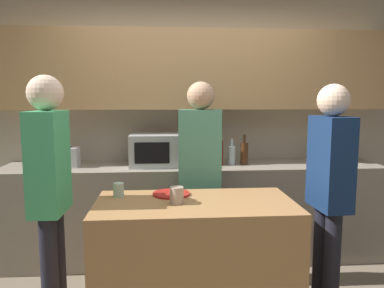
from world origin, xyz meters
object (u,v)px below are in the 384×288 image
person_left (201,166)px  person_right (330,182)px  bottle_0 (220,152)px  bottle_1 (232,155)px  plate_on_island (171,194)px  microwave (158,150)px  bottle_2 (244,153)px  person_center (50,183)px  cup_0 (177,195)px  toaster (64,157)px  cup_1 (119,190)px  potted_plant (334,143)px

person_left → person_right: 1.00m
bottle_0 → bottle_1: size_ratio=1.31×
plate_on_island → person_left: bearing=58.8°
plate_on_island → person_right: bearing=-6.9°
microwave → bottle_1: size_ratio=2.08×
bottle_2 → person_center: 1.87m
person_center → plate_on_island: bearing=102.9°
bottle_0 → cup_0: size_ratio=3.03×
microwave → toaster: size_ratio=2.00×
microwave → bottle_2: microwave is taller
microwave → person_left: bearing=-57.1°
toaster → person_center: (0.19, -1.11, 0.01)m
person_center → bottle_0: bearing=132.0°
person_right → bottle_2: bearing=15.2°
microwave → cup_0: size_ratio=4.79×
cup_0 → cup_1: size_ratio=1.15×
bottle_0 → cup_1: size_ratio=3.50×
microwave → cup_1: microwave is taller
toaster → person_left: (1.22, -0.55, -0.00)m
bottle_2 → person_right: person_right is taller
bottle_0 → plate_on_island: bearing=-117.9°
cup_1 → person_right: bearing=-4.5°
bottle_0 → person_right: 1.21m
bottle_0 → cup_1: bearing=-132.2°
potted_plant → person_right: (-0.54, -1.09, -0.13)m
potted_plant → bottle_1: bearing=-179.9°
microwave → plate_on_island: bearing=-83.8°
bottle_0 → cup_1: 1.27m
potted_plant → cup_1: (-1.98, -0.98, -0.19)m
plate_on_island → bottle_1: bearing=57.7°
bottle_2 → person_center: size_ratio=0.17×
bottle_0 → plate_on_island: (-0.48, -0.92, -0.15)m
potted_plant → plate_on_island: bearing=-149.4°
potted_plant → person_center: bearing=-155.1°
bottle_0 → bottle_1: bearing=18.0°
bottle_0 → plate_on_island: size_ratio=1.26×
cup_1 → person_left: size_ratio=0.06×
microwave → person_right: (1.19, -1.09, -0.09)m
toaster → bottle_1: 1.58m
microwave → cup_0: (0.13, -1.18, -0.13)m
plate_on_island → person_center: (-0.78, -0.15, 0.13)m
microwave → bottle_0: (0.59, -0.04, -0.02)m
plate_on_island → person_left: size_ratio=0.15×
cup_0 → person_left: bearing=70.8°
microwave → person_center: 1.30m
toaster → bottle_0: 1.46m
microwave → bottle_1: (0.71, -0.00, -0.05)m
person_center → person_right: (1.87, 0.02, -0.03)m
bottle_0 → person_center: (-1.27, -1.07, -0.03)m
cup_1 → person_center: size_ratio=0.06×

